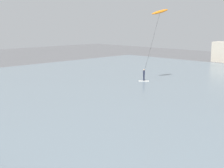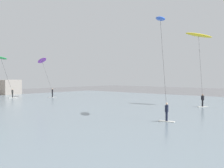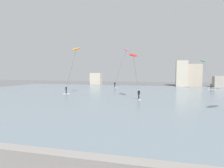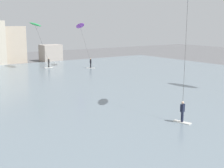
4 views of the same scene
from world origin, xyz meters
The scene contains 3 objects.
kitesurfer_blue centered at (12.52, 16.29, 8.41)m, with size 4.09×4.08×10.05m.
kitesurfer_purple centered at (20.25, 46.58, 6.51)m, with size 1.97×5.33×7.58m.
kitesurfer_green centered at (13.21, 48.77, 6.82)m, with size 3.31×3.90×7.70m.
Camera 4 is at (-7.56, -1.74, 7.51)m, focal length 52.16 mm.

